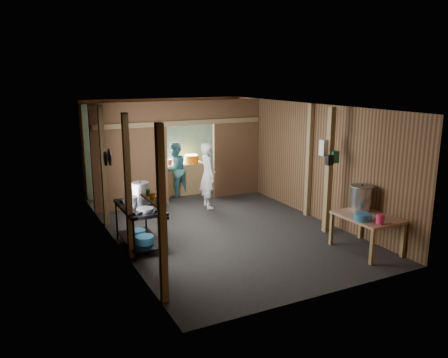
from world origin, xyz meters
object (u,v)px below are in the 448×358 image
stove_pot_large (141,191)px  yellow_tub (192,159)px  cook (208,176)px  stock_pot (361,198)px  pink_bucket (380,219)px  prep_table (366,233)px  gas_range (140,226)px

stove_pot_large → yellow_tub: bearing=51.3°
cook → yellow_tub: bearing=-1.5°
stock_pot → pink_bucket: bearing=-109.8°
stove_pot_large → prep_table: bearing=-35.8°
prep_table → yellow_tub: bearing=103.0°
stock_pot → stove_pot_large: bearing=149.1°
yellow_tub → stock_pot: bearing=-74.5°
pink_bucket → prep_table: bearing=73.7°
stock_pot → prep_table: bearing=-113.8°
gas_range → stock_pot: (3.86, -1.72, 0.50)m
pink_bucket → cook: (-1.33, 4.32, 0.05)m
gas_range → stock_pot: bearing=-24.0°
stove_pot_large → yellow_tub: stove_pot_large is taller
prep_table → cook: (-1.45, 3.90, 0.47)m
cook → gas_range: bearing=135.2°
gas_range → pink_bucket: (3.59, -2.49, 0.35)m
gas_range → prep_table: 4.25m
gas_range → stove_pot_large: (0.17, 0.49, 0.56)m
pink_bucket → cook: size_ratio=0.11×
stove_pot_large → pink_bucket: bearing=-41.1°
gas_range → pink_bucket: size_ratio=8.20×
prep_table → pink_bucket: 0.61m
prep_table → gas_range: bearing=150.9°
yellow_tub → prep_table: bearing=-77.0°
prep_table → stock_pot: stock_pot is taller
pink_bucket → yellow_tub: bearing=100.9°
prep_table → pink_bucket: pink_bucket is taller
stove_pot_large → cook: cook is taller
gas_range → cook: cook is taller
pink_bucket → yellow_tub: size_ratio=0.44×
prep_table → cook: bearing=110.5°
pink_bucket → stock_pot: bearing=70.2°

